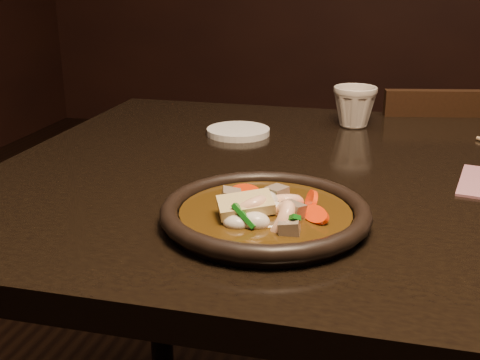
# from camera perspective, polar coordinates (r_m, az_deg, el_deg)

# --- Properties ---
(chair) EXTENTS (0.45, 0.45, 0.81)m
(chair) POSITION_cam_1_polar(r_m,az_deg,el_deg) (1.61, 18.22, -4.12)
(chair) COLOR black
(chair) RESTS_ON floor
(plate) EXTENTS (0.27, 0.27, 0.03)m
(plate) POSITION_cam_1_polar(r_m,az_deg,el_deg) (0.77, 2.42, -3.20)
(plate) COLOR black
(plate) RESTS_ON table
(stirfry) EXTENTS (0.16, 0.14, 0.06)m
(stirfry) POSITION_cam_1_polar(r_m,az_deg,el_deg) (0.76, 2.41, -3.03)
(stirfry) COLOR #352109
(stirfry) RESTS_ON plate
(saucer_left) EXTENTS (0.12, 0.12, 0.01)m
(saucer_left) POSITION_cam_1_polar(r_m,az_deg,el_deg) (1.18, -0.17, 4.62)
(saucer_left) COLOR white
(saucer_left) RESTS_ON table
(tea_cup) EXTENTS (0.09, 0.09, 0.09)m
(tea_cup) POSITION_cam_1_polar(r_m,az_deg,el_deg) (1.25, 10.81, 6.98)
(tea_cup) COLOR beige
(tea_cup) RESTS_ON table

